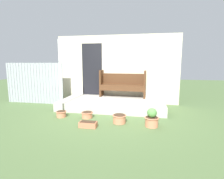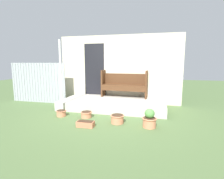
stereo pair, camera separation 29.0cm
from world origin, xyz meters
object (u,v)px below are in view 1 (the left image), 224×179
support_post (60,77)px  flower_pot_middle (87,115)px  flower_pot_left (61,114)px  flower_pot_far_right (152,119)px  bench (123,83)px  flower_pot_right (119,118)px  planter_box_rect (88,124)px

support_post → flower_pot_middle: 1.40m
support_post → flower_pot_middle: bearing=-16.0°
flower_pot_left → flower_pot_far_right: flower_pot_far_right is taller
support_post → bench: bearing=42.7°
support_post → bench: 2.33m
flower_pot_left → flower_pot_right: bearing=-6.3°
bench → flower_pot_far_right: 2.47m
support_post → flower_pot_left: (0.15, -0.32, -1.02)m
bench → flower_pot_far_right: size_ratio=3.70×
flower_pot_right → flower_pot_middle: bearing=165.5°
support_post → flower_pot_far_right: support_post is taller
planter_box_rect → flower_pot_far_right: bearing=12.7°
flower_pot_left → flower_pot_right: (1.73, -0.19, 0.02)m
bench → flower_pot_far_right: bench is taller
support_post → flower_pot_left: size_ratio=7.31×
support_post → bench: support_post is taller
flower_pot_middle → bench: bearing=66.9°
flower_pot_middle → flower_pot_right: (0.97, -0.25, 0.02)m
support_post → planter_box_rect: support_post is taller
bench → flower_pot_left: 2.54m
flower_pot_left → planter_box_rect: (1.03, -0.64, -0.03)m
support_post → flower_pot_far_right: 2.92m
flower_pot_left → planter_box_rect: 1.21m
support_post → bench: size_ratio=1.31×
flower_pot_far_right → flower_pot_middle: bearing=168.9°
flower_pot_middle → flower_pot_left: bearing=-175.7°
bench → flower_pot_middle: bearing=-110.4°
support_post → flower_pot_right: 2.19m
bench → flower_pot_far_right: (1.01, -2.18, -0.60)m
flower_pot_right → support_post: bearing=164.8°
flower_pot_middle → flower_pot_far_right: 1.82m
flower_pot_right → flower_pot_far_right: 0.83m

